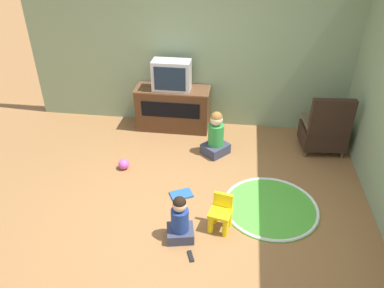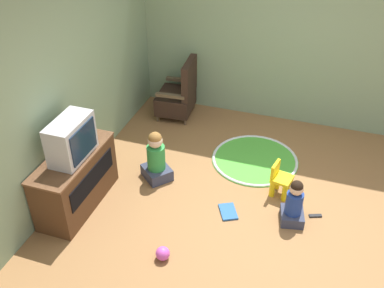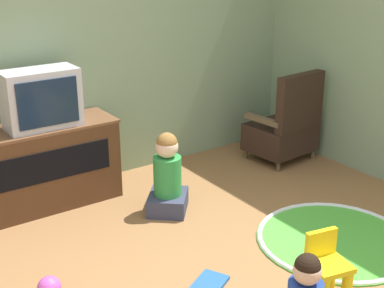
{
  "view_description": "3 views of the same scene",
  "coord_description": "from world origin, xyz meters",
  "views": [
    {
      "loc": [
        0.5,
        -3.45,
        3.13
      ],
      "look_at": [
        -0.05,
        0.56,
        0.62
      ],
      "focal_mm": 35.0,
      "sensor_mm": 36.0,
      "label": 1
    },
    {
      "loc": [
        -4.03,
        -0.58,
        3.72
      ],
      "look_at": [
        -0.12,
        0.74,
        0.87
      ],
      "focal_mm": 42.0,
      "sensor_mm": 36.0,
      "label": 2
    },
    {
      "loc": [
        -1.94,
        -2.11,
        2.13
      ],
      "look_at": [
        -0.04,
        0.63,
        0.87
      ],
      "focal_mm": 50.0,
      "sensor_mm": 36.0,
      "label": 3
    }
  ],
  "objects": [
    {
      "name": "television",
      "position": [
        -0.57,
        2.0,
        0.96
      ],
      "size": [
        0.6,
        0.32,
        0.48
      ],
      "color": "#B7B7BC",
      "rests_on": "tv_cabinet"
    },
    {
      "name": "yellow_kid_chair",
      "position": [
        0.39,
        -0.24,
        0.2
      ],
      "size": [
        0.29,
        0.28,
        0.44
      ],
      "rotation": [
        0.0,
        0.0,
        -0.21
      ],
      "color": "yellow",
      "rests_on": "ground_plane"
    },
    {
      "name": "black_armchair",
      "position": [
        1.81,
        1.61,
        0.36
      ],
      "size": [
        0.67,
        0.59,
        0.95
      ],
      "rotation": [
        0.0,
        0.0,
        3.22
      ],
      "color": "brown",
      "rests_on": "ground_plane"
    },
    {
      "name": "book",
      "position": [
        -0.15,
        0.28,
        0.01
      ],
      "size": [
        0.33,
        0.29,
        0.02
      ],
      "rotation": [
        0.0,
        0.0,
        0.48
      ],
      "color": "#235699",
      "rests_on": "ground_plane"
    },
    {
      "name": "tv_cabinet",
      "position": [
        -0.57,
        2.04,
        0.37
      ],
      "size": [
        1.21,
        0.48,
        0.72
      ],
      "color": "#4C2D19",
      "rests_on": "ground_plane"
    },
    {
      "name": "toy_ball",
      "position": [
        -1.06,
        0.75,
        0.08
      ],
      "size": [
        0.15,
        0.15,
        0.15
      ],
      "color": "#CC4CB2",
      "rests_on": "ground_plane"
    },
    {
      "name": "play_mat",
      "position": [
        0.99,
        0.2,
        0.01
      ],
      "size": [
        1.2,
        1.2,
        0.04
      ],
      "color": "green",
      "rests_on": "ground_plane"
    },
    {
      "name": "child_watching_left",
      "position": [
        0.21,
        1.34,
        0.3
      ],
      "size": [
        0.47,
        0.47,
        0.7
      ],
      "rotation": [
        0.0,
        0.0,
        0.86
      ],
      "color": "#33384C",
      "rests_on": "ground_plane"
    },
    {
      "name": "ground_plane",
      "position": [
        0.0,
        0.0,
        0.0
      ],
      "size": [
        30.0,
        30.0,
        0.0
      ],
      "primitive_type": "plane",
      "color": "olive"
    },
    {
      "name": "wall_back",
      "position": [
        -0.33,
        2.35,
        1.39
      ],
      "size": [
        5.35,
        0.12,
        2.78
      ],
      "color": "gray",
      "rests_on": "ground_plane"
    },
    {
      "name": "remote_control",
      "position": [
        0.12,
        -0.72,
        0.01
      ],
      "size": [
        0.1,
        0.16,
        0.02
      ],
      "rotation": [
        0.0,
        0.0,
        1.94
      ],
      "color": "black",
      "rests_on": "ground_plane"
    },
    {
      "name": "child_watching_center",
      "position": [
        -0.04,
        -0.46,
        0.25
      ],
      "size": [
        0.35,
        0.32,
        0.58
      ],
      "rotation": [
        0.0,
        0.0,
        0.21
      ],
      "color": "#33384C",
      "rests_on": "ground_plane"
    }
  ]
}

